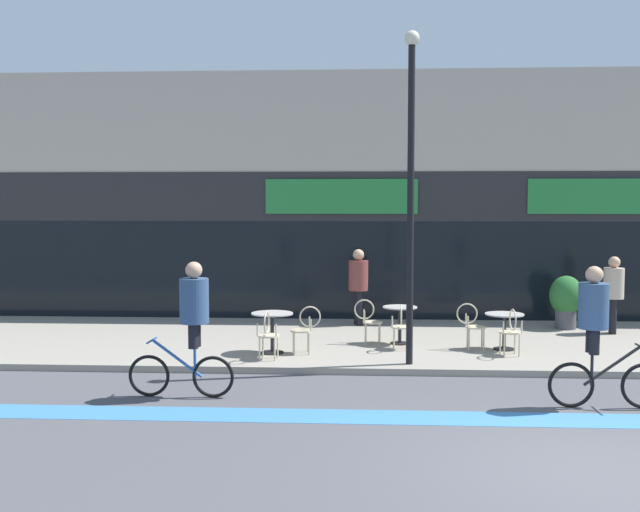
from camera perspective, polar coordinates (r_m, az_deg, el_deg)
name	(u,v)px	position (r m, az deg, el deg)	size (l,w,h in m)	color
ground_plane	(601,473)	(9.12, 20.61, -15.19)	(120.00, 120.00, 0.00)	#4C4C51
sidewalk_slab	(490,344)	(15.95, 12.79, -6.53)	(40.00, 5.50, 0.12)	gray
storefront_facade	(461,199)	(20.35, 10.73, 4.29)	(40.00, 4.06, 6.16)	#B2A899
bike_lane_stripe	(554,420)	(10.95, 17.43, -11.82)	(36.00, 0.70, 0.01)	#3D7AB7
bistro_table_0	(272,324)	(14.23, -3.66, -5.19)	(0.79, 0.79, 0.77)	black
bistro_table_1	(400,317)	(15.22, 6.11, -4.67)	(0.69, 0.69, 0.76)	black
bistro_table_2	(504,324)	(14.98, 13.87, -5.03)	(0.75, 0.75, 0.70)	black
cafe_chair_0_near	(268,332)	(13.63, -4.00, -5.78)	(0.43, 0.59, 0.90)	beige
cafe_chair_0_side	(305,326)	(14.19, -1.14, -5.38)	(0.60, 0.45, 0.90)	beige
cafe_chair_1_near	(401,323)	(14.60, 6.21, -5.13)	(0.42, 0.59, 0.90)	beige
cafe_chair_1_side	(369,318)	(15.20, 3.74, -4.75)	(0.58, 0.41, 0.90)	beige
cafe_chair_2_near	(511,329)	(14.38, 14.36, -5.38)	(0.43, 0.59, 0.90)	beige
cafe_chair_2_side	(472,323)	(14.88, 11.49, -5.02)	(0.58, 0.41, 0.90)	beige
planter_pot	(566,299)	(17.80, 18.24, -3.14)	(0.74, 0.74, 1.20)	#4C4C51
lamp_post	(411,176)	(13.17, 6.93, 6.06)	(0.26, 0.26, 5.80)	black
cyclist_0	(191,317)	(11.55, -9.78, -4.63)	(1.64, 0.48, 2.08)	black
cyclist_1	(597,326)	(11.51, 20.36, -5.04)	(1.70, 0.48, 2.06)	black
pedestrian_near_end	(614,288)	(17.47, 21.46, -2.27)	(0.52, 0.52, 1.69)	black
pedestrian_far_end	(358,280)	(17.43, 2.94, -1.84)	(0.56, 0.56, 1.77)	black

